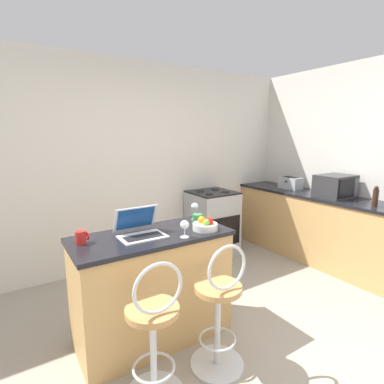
{
  "coord_description": "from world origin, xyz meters",
  "views": [
    {
      "loc": [
        -1.41,
        -1.36,
        1.69
      ],
      "look_at": [
        0.5,
        1.63,
        1.01
      ],
      "focal_mm": 28.0,
      "sensor_mm": 36.0,
      "label": 1
    }
  ],
  "objects_px": {
    "bar_stool_far": "(219,311)",
    "toaster": "(290,183)",
    "mug_red": "(81,237)",
    "wine_glass_tall": "(185,226)",
    "pepper_mill": "(375,197)",
    "stove_range": "(212,223)",
    "fruit_bowl": "(205,225)",
    "microwave": "(335,186)",
    "wine_glass_short": "(195,207)",
    "laptop": "(139,228)",
    "mug_green": "(197,219)",
    "bar_stool_near": "(154,337)"
  },
  "relations": [
    {
      "from": "wine_glass_tall",
      "to": "bar_stool_near",
      "type": "bearing_deg",
      "value": -141.19
    },
    {
      "from": "wine_glass_tall",
      "to": "fruit_bowl",
      "type": "bearing_deg",
      "value": 15.87
    },
    {
      "from": "stove_range",
      "to": "wine_glass_short",
      "type": "distance_m",
      "value": 1.54
    },
    {
      "from": "bar_stool_far",
      "to": "microwave",
      "type": "xyz_separation_m",
      "value": [
        2.33,
        0.64,
        0.6
      ]
    },
    {
      "from": "mug_red",
      "to": "toaster",
      "type": "bearing_deg",
      "value": 12.61
    },
    {
      "from": "microwave",
      "to": "fruit_bowl",
      "type": "relative_size",
      "value": 2.24
    },
    {
      "from": "microwave",
      "to": "wine_glass_tall",
      "type": "xyz_separation_m",
      "value": [
        -2.41,
        -0.29,
        -0.05
      ]
    },
    {
      "from": "laptop",
      "to": "toaster",
      "type": "height_order",
      "value": "laptop"
    },
    {
      "from": "bar_stool_far",
      "to": "toaster",
      "type": "relative_size",
      "value": 3.11
    },
    {
      "from": "bar_stool_far",
      "to": "pepper_mill",
      "type": "distance_m",
      "value": 2.29
    },
    {
      "from": "wine_glass_tall",
      "to": "fruit_bowl",
      "type": "relative_size",
      "value": 0.66
    },
    {
      "from": "bar_stool_far",
      "to": "wine_glass_short",
      "type": "relative_size",
      "value": 6.11
    },
    {
      "from": "bar_stool_far",
      "to": "mug_red",
      "type": "bearing_deg",
      "value": 140.47
    },
    {
      "from": "laptop",
      "to": "pepper_mill",
      "type": "distance_m",
      "value": 2.61
    },
    {
      "from": "microwave",
      "to": "wine_glass_short",
      "type": "distance_m",
      "value": 2.07
    },
    {
      "from": "stove_range",
      "to": "pepper_mill",
      "type": "relative_size",
      "value": 3.94
    },
    {
      "from": "bar_stool_far",
      "to": "mug_green",
      "type": "bearing_deg",
      "value": 71.16
    },
    {
      "from": "bar_stool_far",
      "to": "pepper_mill",
      "type": "relative_size",
      "value": 4.17
    },
    {
      "from": "toaster",
      "to": "mug_green",
      "type": "xyz_separation_m",
      "value": [
        -2.13,
        -0.75,
        -0.04
      ]
    },
    {
      "from": "stove_range",
      "to": "fruit_bowl",
      "type": "distance_m",
      "value": 1.79
    },
    {
      "from": "pepper_mill",
      "to": "fruit_bowl",
      "type": "height_order",
      "value": "pepper_mill"
    },
    {
      "from": "bar_stool_near",
      "to": "wine_glass_short",
      "type": "height_order",
      "value": "wine_glass_short"
    },
    {
      "from": "pepper_mill",
      "to": "bar_stool_far",
      "type": "bearing_deg",
      "value": -177.68
    },
    {
      "from": "wine_glass_tall",
      "to": "microwave",
      "type": "bearing_deg",
      "value": 6.79
    },
    {
      "from": "stove_range",
      "to": "wine_glass_tall",
      "type": "relative_size",
      "value": 6.77
    },
    {
      "from": "bar_stool_far",
      "to": "pepper_mill",
      "type": "bearing_deg",
      "value": 2.32
    },
    {
      "from": "bar_stool_far",
      "to": "wine_glass_short",
      "type": "height_order",
      "value": "wine_glass_short"
    },
    {
      "from": "stove_range",
      "to": "pepper_mill",
      "type": "height_order",
      "value": "pepper_mill"
    },
    {
      "from": "bar_stool_far",
      "to": "mug_red",
      "type": "xyz_separation_m",
      "value": [
        -0.78,
        0.64,
        0.51
      ]
    },
    {
      "from": "laptop",
      "to": "mug_red",
      "type": "bearing_deg",
      "value": 172.86
    },
    {
      "from": "fruit_bowl",
      "to": "pepper_mill",
      "type": "bearing_deg",
      "value": -9.23
    },
    {
      "from": "mug_red",
      "to": "fruit_bowl",
      "type": "distance_m",
      "value": 0.97
    },
    {
      "from": "bar_stool_far",
      "to": "laptop",
      "type": "relative_size",
      "value": 2.8
    },
    {
      "from": "bar_stool_near",
      "to": "toaster",
      "type": "height_order",
      "value": "toaster"
    },
    {
      "from": "laptop",
      "to": "mug_red",
      "type": "height_order",
      "value": "laptop"
    },
    {
      "from": "bar_stool_near",
      "to": "fruit_bowl",
      "type": "distance_m",
      "value": 0.95
    },
    {
      "from": "bar_stool_near",
      "to": "wine_glass_tall",
      "type": "distance_m",
      "value": 0.79
    },
    {
      "from": "toaster",
      "to": "laptop",
      "type": "bearing_deg",
      "value": -164.37
    },
    {
      "from": "laptop",
      "to": "toaster",
      "type": "distance_m",
      "value": 2.78
    },
    {
      "from": "laptop",
      "to": "toaster",
      "type": "relative_size",
      "value": 1.11
    },
    {
      "from": "toaster",
      "to": "mug_red",
      "type": "bearing_deg",
      "value": -167.39
    },
    {
      "from": "pepper_mill",
      "to": "laptop",
      "type": "bearing_deg",
      "value": 169.0
    },
    {
      "from": "toaster",
      "to": "wine_glass_short",
      "type": "xyz_separation_m",
      "value": [
        -2.07,
        -0.61,
        0.03
      ]
    },
    {
      "from": "laptop",
      "to": "wine_glass_tall",
      "type": "xyz_separation_m",
      "value": [
        0.27,
        -0.23,
        0.04
      ]
    },
    {
      "from": "bar_stool_near",
      "to": "pepper_mill",
      "type": "distance_m",
      "value": 2.79
    },
    {
      "from": "laptop",
      "to": "toaster",
      "type": "bearing_deg",
      "value": 15.63
    },
    {
      "from": "mug_green",
      "to": "bar_stool_far",
      "type": "bearing_deg",
      "value": -108.84
    },
    {
      "from": "mug_green",
      "to": "laptop",
      "type": "bearing_deg",
      "value": -179.52
    },
    {
      "from": "wine_glass_tall",
      "to": "pepper_mill",
      "type": "bearing_deg",
      "value": -6.57
    },
    {
      "from": "wine_glass_tall",
      "to": "mug_green",
      "type": "xyz_separation_m",
      "value": [
        0.28,
        0.24,
        -0.05
      ]
    }
  ]
}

